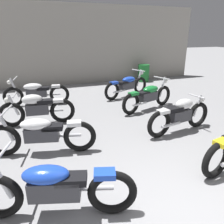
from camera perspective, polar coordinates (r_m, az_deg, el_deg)
name	(u,v)px	position (r m, az deg, el deg)	size (l,w,h in m)	color
back_wall	(67,45)	(10.74, -11.68, 16.53)	(13.31, 0.24, 3.60)	#9E998E
motorcycle_left_row_0	(54,187)	(3.12, -14.83, -18.36)	(2.10, 0.89, 0.97)	black
motorcycle_left_row_1	(41,133)	(4.65, -17.87, -5.26)	(2.13, 0.80, 0.97)	black
motorcycle_left_row_2	(37,108)	(6.17, -18.90, 0.91)	(1.97, 0.48, 0.88)	black
motorcycle_left_row_3	(36,92)	(7.89, -19.07, 4.85)	(2.16, 0.68, 0.97)	black
motorcycle_right_row_1	(180,114)	(5.65, 17.29, -0.62)	(1.97, 0.58, 0.88)	black
motorcycle_right_row_2	(148,96)	(7.13, 9.44, 4.16)	(2.10, 0.91, 0.97)	black
motorcycle_right_row_3	(127,85)	(8.55, 3.93, 6.98)	(2.08, 0.94, 0.97)	black
oil_drum	(144,73)	(11.44, 8.17, 9.97)	(0.59, 0.59, 0.85)	#1E722D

